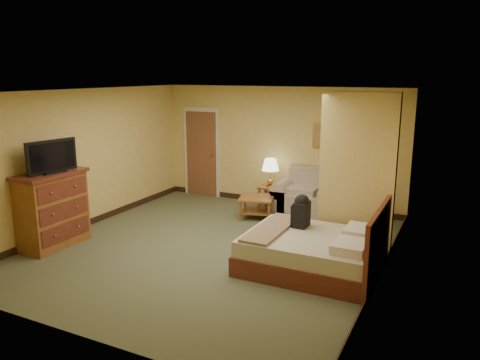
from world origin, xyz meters
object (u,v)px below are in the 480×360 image
Objects in this scene: coffee_table at (257,203)px; dresser at (52,209)px; bed at (315,252)px; loveseat at (320,201)px.

coffee_table is 0.65× the size of dresser.
dresser reaches higher than bed.
dresser is at bearing -129.52° from coffee_table.
loveseat is 0.96× the size of bed.
bed reaches higher than loveseat.
coffee_table is 2.72m from bed.
loveseat is at bearing 105.20° from bed.
loveseat is 1.32m from coffee_table.
dresser is at bearing -134.37° from loveseat.
dresser reaches higher than loveseat.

